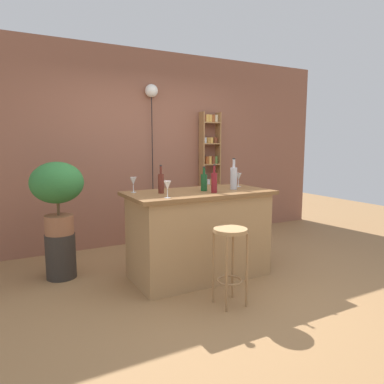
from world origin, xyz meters
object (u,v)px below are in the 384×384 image
spice_shelf (210,168)px  plant_stool (61,256)px  potted_plant (57,188)px  bottle_soda_blue (161,183)px  wine_glass_center (133,181)px  pendant_globe_light (151,94)px  bottle_olive_oil (214,182)px  bottle_sauce_amber (234,178)px  wine_glass_right (167,186)px  bottle_wine_red (204,182)px  wine_glass_left (239,177)px  bar_stool (230,250)px

spice_shelf → plant_stool: spice_shelf is taller
potted_plant → bottle_soda_blue: potted_plant is taller
wine_glass_center → pendant_globe_light: (0.75, 1.29, 1.09)m
plant_stool → wine_glass_center: 1.17m
bottle_soda_blue → pendant_globe_light: (0.51, 1.49, 1.09)m
spice_shelf → bottle_olive_oil: size_ratio=6.53×
bottle_sauce_amber → wine_glass_right: 0.95m
wine_glass_center → bottle_sauce_amber: bearing=-15.4°
bottle_wine_red → bottle_olive_oil: bottle_olive_oil is taller
pendant_globe_light → bottle_wine_red: bearing=-90.9°
wine_glass_left → wine_glass_center: size_ratio=1.00×
bottle_sauce_amber → bottle_olive_oil: (-0.34, -0.13, -0.02)m
spice_shelf → wine_glass_center: spice_shelf is taller
potted_plant → bottle_olive_oil: potted_plant is taller
potted_plant → bottle_wine_red: 1.58m
bar_stool → wine_glass_center: wine_glass_center is taller
bottle_olive_oil → wine_glass_left: bearing=29.5°
bottle_wine_red → bottle_soda_blue: (-0.49, 0.05, 0.01)m
bar_stool → potted_plant: size_ratio=0.91×
potted_plant → wine_glass_left: potted_plant is taller
potted_plant → bottle_wine_red: bearing=-25.2°
bottle_wine_red → bottle_olive_oil: bearing=-83.3°
plant_stool → pendant_globe_light: 2.56m
plant_stool → wine_glass_center: bearing=-30.9°
bottle_soda_blue → wine_glass_right: 0.33m
potted_plant → bottle_wine_red: (1.43, -0.67, 0.06)m
bottle_soda_blue → wine_glass_center: (-0.23, 0.20, 0.01)m
wine_glass_left → pendant_globe_light: (-0.53, 1.41, 1.09)m
plant_stool → potted_plant: 0.75m
bottle_sauce_amber → plant_stool: bearing=158.1°
potted_plant → bottle_olive_oil: (1.45, -0.85, 0.07)m
bar_stool → bottle_soda_blue: bottle_soda_blue is taller
bottle_wine_red → pendant_globe_light: pendant_globe_light is taller
wine_glass_right → plant_stool: bearing=132.6°
spice_shelf → bottle_soda_blue: (-1.48, -1.45, -0.01)m
spice_shelf → bottle_soda_blue: spice_shelf is taller
bottle_soda_blue → pendant_globe_light: size_ratio=0.13×
plant_stool → wine_glass_center: size_ratio=3.02×
bottle_olive_oil → wine_glass_left: (0.53, 0.30, 0.00)m
plant_stool → bottle_wine_red: bottle_wine_red is taller
bottle_olive_oil → bar_stool: bearing=-107.9°
spice_shelf → bottle_olive_oil: bearing=-119.9°
wine_glass_left → wine_glass_right: (-1.12, -0.40, 0.00)m
bar_stool → plant_stool: (-1.26, 1.43, -0.28)m
spice_shelf → bar_stool: bearing=-117.0°
wine_glass_left → pendant_globe_light: 1.86m
pendant_globe_light → wine_glass_left: bearing=-69.5°
spice_shelf → pendant_globe_light: size_ratio=0.85×
bottle_wine_red → bottle_sauce_amber: bottle_sauce_amber is taller
bar_stool → plant_stool: 1.93m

